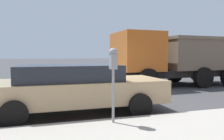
{
  "coord_description": "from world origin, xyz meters",
  "views": [
    {
      "loc": [
        -7.13,
        2.13,
        1.63
      ],
      "look_at": [
        -2.48,
        0.73,
        1.31
      ],
      "focal_mm": 35.0,
      "sensor_mm": 36.0,
      "label": 1
    }
  ],
  "objects": [
    {
      "name": "ground_plane",
      "position": [
        0.0,
        0.0,
        0.0
      ],
      "size": [
        220.0,
        220.0,
        0.0
      ],
      "primitive_type": "plane",
      "color": "#424244"
    },
    {
      "name": "parking_meter",
      "position": [
        -2.53,
        0.72,
        1.4
      ],
      "size": [
        0.21,
        0.19,
        1.66
      ],
      "color": "gray",
      "rests_on": "sidewalk"
    },
    {
      "name": "car_tan",
      "position": [
        -0.99,
        1.38,
        0.74
      ],
      "size": [
        2.14,
        4.93,
        1.37
      ],
      "rotation": [
        0.0,
        0.0,
        3.15
      ],
      "color": "tan",
      "rests_on": "ground_plane"
    },
    {
      "name": "dump_truck",
      "position": [
        3.19,
        -4.72,
        1.54
      ],
      "size": [
        2.95,
        7.04,
        2.77
      ],
      "rotation": [
        0.0,
        0.0,
        0.03
      ],
      "color": "black",
      "rests_on": "ground_plane"
    }
  ]
}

